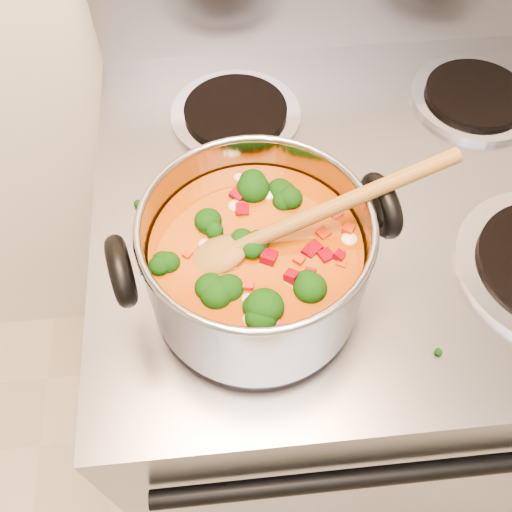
# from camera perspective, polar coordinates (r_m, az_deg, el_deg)

# --- Properties ---
(electric_range) EXTENTS (0.77, 0.70, 1.08)m
(electric_range) POSITION_cam_1_polar(r_m,az_deg,el_deg) (1.18, 8.20, -7.27)
(electric_range) COLOR gray
(electric_range) RESTS_ON ground
(stockpot) EXTENTS (0.31, 0.24, 0.15)m
(stockpot) POSITION_cam_1_polar(r_m,az_deg,el_deg) (0.62, 0.01, -0.55)
(stockpot) COLOR gray
(stockpot) RESTS_ON electric_range
(wooden_spoon) EXTENTS (0.30, 0.09, 0.10)m
(wooden_spoon) POSITION_cam_1_polar(r_m,az_deg,el_deg) (0.58, 1.99, 2.47)
(wooden_spoon) COLOR brown
(wooden_spoon) RESTS_ON stockpot
(cooktop_crumbs) EXTENTS (0.04, 0.07, 0.01)m
(cooktop_crumbs) POSITION_cam_1_polar(r_m,az_deg,el_deg) (0.71, -12.87, -2.82)
(cooktop_crumbs) COLOR black
(cooktop_crumbs) RESTS_ON electric_range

